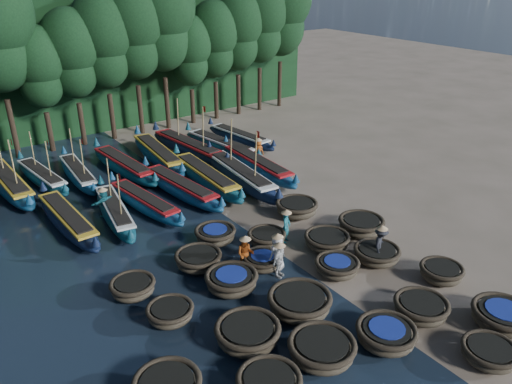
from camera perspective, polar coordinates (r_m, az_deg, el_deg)
ground at (r=23.65m, az=2.17°, el=-6.64°), size 120.00×120.00×0.00m
foliage_wall at (r=41.86m, az=-18.58°, el=13.56°), size 40.00×3.00×10.00m
coracle_3 at (r=19.35m, az=25.11°, el=-16.31°), size 2.15×2.15×0.64m
coracle_4 at (r=21.09m, az=26.38°, el=-12.59°), size 2.59×2.59×0.76m
coracle_5 at (r=16.61m, az=1.50°, el=-21.11°), size 2.53×2.53×0.75m
coracle_6 at (r=17.82m, az=7.53°, el=-17.37°), size 2.86×2.86×0.78m
coracle_7 at (r=18.81m, az=14.65°, el=-15.47°), size 2.43×2.43×0.76m
coracle_8 at (r=20.38m, az=18.34°, el=-12.47°), size 2.52×2.52×0.75m
coracle_9 at (r=22.76m, az=20.42°, el=-8.59°), size 2.12×2.12×0.71m
coracle_11 at (r=18.26m, az=-0.95°, el=-15.85°), size 2.62×2.62×0.80m
coracle_12 at (r=19.64m, az=5.01°, el=-12.46°), size 2.82×2.82×0.84m
coracle_13 at (r=22.03m, az=9.25°, el=-8.38°), size 2.34×2.34×0.69m
coracle_14 at (r=23.24m, az=13.64°, el=-6.87°), size 2.16×2.16×0.70m
coracle_15 at (r=19.53m, az=-9.78°, el=-13.43°), size 1.93×1.93×0.66m
coracle_16 at (r=20.78m, az=-2.82°, el=-10.08°), size 2.69×2.69×0.80m
coracle_17 at (r=22.19m, az=0.78°, el=-7.83°), size 2.10×2.10×0.64m
coracle_18 at (r=23.81m, az=8.10°, el=-5.50°), size 2.26×2.26×0.72m
coracle_19 at (r=25.29m, az=11.94°, el=-3.71°), size 2.80×2.80×0.84m
coracle_20 at (r=21.08m, az=-13.90°, el=-10.53°), size 2.06×2.06×0.71m
coracle_21 at (r=22.32m, az=-6.60°, el=-7.65°), size 2.55×2.55×0.74m
coracle_22 at (r=24.09m, az=-4.68°, el=-4.87°), size 2.01×2.01×0.76m
coracle_23 at (r=23.79m, az=1.24°, el=-5.26°), size 1.85×1.85×0.73m
coracle_24 at (r=26.53m, az=4.68°, el=-1.81°), size 2.52×2.52×0.82m
long_boat_2 at (r=26.87m, az=-20.70°, el=-2.97°), size 1.66×7.91×1.39m
long_boat_3 at (r=27.03m, az=-15.82°, el=-2.17°), size 2.39×7.21×3.10m
long_boat_4 at (r=27.70m, az=-12.64°, el=-1.12°), size 2.17×7.27×1.29m
long_boat_5 at (r=28.95m, az=-8.62°, el=0.52°), size 2.21×8.03×1.42m
long_boat_6 at (r=30.11m, az=-5.77°, el=1.75°), size 1.92×8.62×1.52m
long_boat_7 at (r=30.08m, az=-1.81°, el=1.90°), size 2.40×8.94×3.81m
long_boat_8 at (r=31.72m, az=0.17°, el=3.08°), size 1.86×8.39×1.48m
long_boat_10 at (r=32.39m, az=-26.37°, el=0.87°), size 1.92×8.70×3.70m
long_boat_11 at (r=32.89m, az=-23.26°, el=1.64°), size 2.09×7.22×3.08m
long_boat_12 at (r=32.53m, az=-19.64°, el=2.00°), size 1.72×7.26×3.09m
long_boat_13 at (r=32.78m, az=-14.86°, el=2.94°), size 2.10×8.21×1.45m
long_boat_14 at (r=34.12m, az=-11.13°, el=4.25°), size 2.32×8.72×1.54m
long_boat_15 at (r=34.96m, az=-7.69°, el=5.05°), size 2.43×8.95×3.82m
long_boat_16 at (r=35.36m, az=-4.02°, el=5.34°), size 2.43×8.02×1.42m
long_boat_17 at (r=37.11m, az=-1.83°, el=6.27°), size 2.15×7.32×1.30m
fisherman_0 at (r=21.78m, az=2.46°, el=-6.83°), size 0.90×0.64×1.92m
fisherman_1 at (r=23.90m, az=3.46°, el=-3.75°), size 0.71×0.64×1.83m
fisherman_2 at (r=21.84m, az=-1.23°, el=-6.93°), size 0.97×0.95×1.78m
fisherman_3 at (r=23.12m, az=14.03°, el=-5.71°), size 1.26×1.11×1.89m
fisherman_4 at (r=21.35m, az=2.66°, el=-7.69°), size 1.02×0.73×1.81m
fisherman_5 at (r=27.52m, az=-16.97°, el=-1.07°), size 1.50×0.88×1.74m
fisherman_6 at (r=33.57m, az=0.29°, el=4.87°), size 0.74×0.89×1.77m
tree_5 at (r=37.19m, az=-23.65°, el=13.02°), size 3.68×3.68×8.68m
tree_6 at (r=37.65m, az=-20.38°, el=14.72°), size 4.09×4.09×9.65m
tree_7 at (r=38.25m, az=-17.15°, el=16.32°), size 4.51×4.51×10.63m
tree_8 at (r=39.00m, az=-13.98°, el=17.82°), size 4.92×4.92×11.60m
tree_9 at (r=39.87m, az=-10.88°, el=19.21°), size 5.34×5.34×12.58m
tree_10 at (r=41.25m, az=-7.60°, el=15.82°), size 3.68×3.68×8.68m
tree_11 at (r=42.29m, az=-4.81°, el=17.09°), size 4.09×4.09×9.65m
tree_12 at (r=43.44m, az=-2.13°, el=18.26°), size 4.51×4.51×10.63m
tree_13 at (r=44.69m, az=0.44°, el=19.34°), size 4.92×4.92×11.60m
tree_14 at (r=46.03m, az=2.89°, el=20.32°), size 5.34×5.34×12.58m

